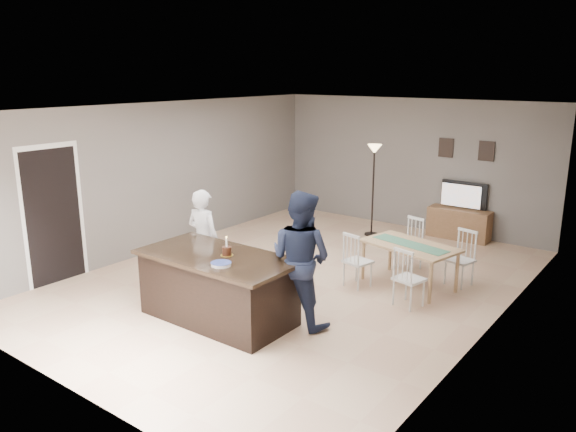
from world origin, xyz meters
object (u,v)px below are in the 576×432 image
Objects in this scene: television at (462,195)px; plate_stack at (221,264)px; kitchen_island at (218,287)px; dining_table at (409,252)px; floor_lamp at (374,165)px; woman at (204,239)px; man at (301,259)px; birthday_cake at (227,251)px; tv_console at (459,224)px.

television is 3.56× the size of plate_stack.
kitchen_island is at bearing 140.52° from plate_stack.
kitchen_island is 3.04m from dining_table.
floor_lamp reaches higher than television.
dining_table is (2.45, 1.95, -0.22)m from woman.
television is 5.10m from man.
kitchen_island is 5.78m from television.
kitchen_island is 4.86m from floor_lamp.
woman is at bearing 149.64° from birthday_cake.
woman is at bearing -128.73° from dining_table.
plate_stack is 0.14× the size of floor_lamp.
tv_console is at bearing -118.12° from woman.
television is 3.03m from dining_table.
television is 0.59× the size of woman.
man is (0.95, 0.55, 0.44)m from kitchen_island.
kitchen_island is 5.70m from tv_console.
kitchen_island is at bearing 139.71° from woman.
tv_console is 5.94m from plate_stack.
tv_console is 4.67× the size of plate_stack.
television is 0.51× the size of man.
man is 2.19m from dining_table.
kitchen_island is 0.63m from plate_stack.
floor_lamp is at bearing -103.50° from woman.
floor_lamp is at bearing 97.04° from plate_stack.
man is at bearing 52.57° from plate_stack.
floor_lamp is (-1.50, -0.89, 0.56)m from television.
birthday_cake reaches higher than tv_console.
plate_stack is (0.32, -0.27, 0.47)m from kitchen_island.
kitchen_island is at bearing -102.16° from tv_console.
floor_lamp is at bearing 93.56° from kitchen_island.
woman is at bearing 144.05° from kitchen_island.
television reaches higher than kitchen_island.
plate_stack is (-0.63, -0.82, 0.03)m from man.
birthday_cake is (0.11, 0.07, 0.51)m from kitchen_island.
floor_lamp is (0.65, 4.06, 0.66)m from woman.
kitchen_island is 1.17× the size of floor_lamp.
plate_stack is at bearing 81.57° from television.
woman is at bearing -5.28° from man.
kitchen_island is 8.37× the size of plate_stack.
tv_console is 0.65× the size of floor_lamp.
television is 1.83m from floor_lamp.
plate_stack is 5.08m from floor_lamp.
dining_table is (0.30, -2.93, 0.25)m from tv_console.
man reaches higher than dining_table.
floor_lamp is at bearing 30.73° from television.
birthday_cake is at bearing 122.53° from plate_stack.
television is 5.68m from birthday_cake.
floor_lamp is at bearing -151.30° from tv_console.
birthday_cake is at bearing -101.19° from tv_console.
television is at bearing -93.91° from man.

